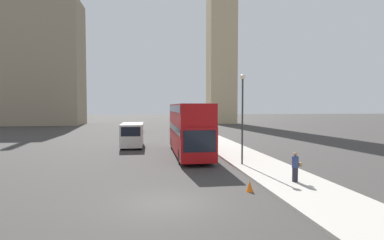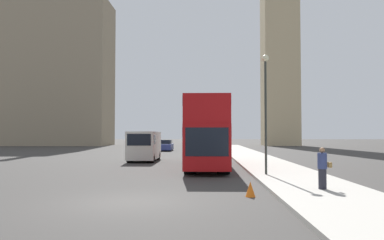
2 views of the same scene
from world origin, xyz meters
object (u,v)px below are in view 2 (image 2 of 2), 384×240
at_px(red_double_decker_bus, 206,131).
at_px(parked_sedan, 165,146).
at_px(pedestrian, 323,168).
at_px(white_van, 144,145).
at_px(street_lamp, 266,97).

xyz_separation_m(red_double_decker_bus, parked_sedan, (-5.38, 24.84, -1.80)).
xyz_separation_m(pedestrian, parked_sedan, (-9.78, 35.24, -0.28)).
bearing_deg(white_van, red_double_decker_bus, -49.24).
bearing_deg(parked_sedan, pedestrian, -74.49).
height_order(street_lamp, parked_sedan, street_lamp).
height_order(red_double_decker_bus, parked_sedan, red_double_decker_bus).
bearing_deg(street_lamp, pedestrian, -75.89).
xyz_separation_m(red_double_decker_bus, white_van, (-5.13, 5.95, -1.16)).
height_order(white_van, street_lamp, street_lamp).
bearing_deg(pedestrian, white_van, 120.23).
height_order(white_van, parked_sedan, white_van).
distance_m(white_van, street_lamp, 14.15).
height_order(red_double_decker_bus, pedestrian, red_double_decker_bus).
bearing_deg(red_double_decker_bus, parked_sedan, 102.23).
bearing_deg(red_double_decker_bus, white_van, 130.76).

